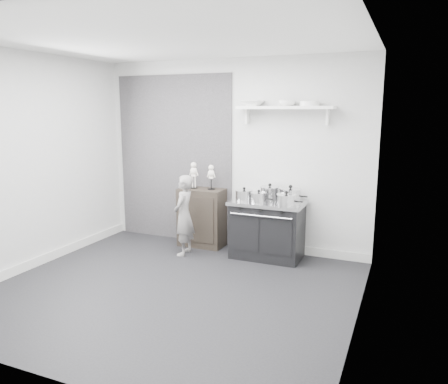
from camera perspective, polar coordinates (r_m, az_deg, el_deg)
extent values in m
plane|color=black|center=(5.07, -6.86, -12.55)|extent=(4.00, 4.00, 0.00)
cube|color=beige|center=(6.31, 1.06, 4.87)|extent=(4.00, 0.02, 2.70)
cube|color=beige|center=(3.30, -23.17, -1.50)|extent=(4.00, 0.02, 2.70)
cube|color=beige|center=(5.96, -24.10, 3.58)|extent=(0.02, 3.60, 2.70)
cube|color=beige|center=(4.08, 17.79, 1.08)|extent=(0.02, 3.60, 2.70)
cube|color=silver|center=(4.71, -7.65, 19.22)|extent=(4.00, 3.60, 0.02)
cube|color=black|center=(6.72, -6.53, 4.31)|extent=(1.90, 0.02, 2.50)
cube|color=silver|center=(6.26, 9.52, -7.42)|extent=(2.00, 0.03, 0.12)
cube|color=silver|center=(6.22, -23.06, -8.28)|extent=(0.03, 3.60, 0.12)
cube|color=white|center=(5.90, 7.95, 10.87)|extent=(1.30, 0.26, 0.04)
cube|color=white|center=(6.13, 3.06, 9.83)|extent=(0.03, 0.12, 0.20)
cube|color=white|center=(5.84, 13.38, 9.51)|extent=(0.03, 0.12, 0.20)
cube|color=black|center=(5.98, 5.67, -5.09)|extent=(0.93, 0.56, 0.74)
cube|color=silver|center=(5.89, 5.74, -1.40)|extent=(0.98, 0.59, 0.05)
cube|color=black|center=(5.79, 2.74, -5.38)|extent=(0.39, 0.02, 0.48)
cube|color=black|center=(5.66, 6.97, -5.84)|extent=(0.39, 0.02, 0.48)
cylinder|color=silver|center=(5.63, 4.78, -3.16)|extent=(0.83, 0.02, 0.02)
cylinder|color=black|center=(5.72, 2.20, -2.15)|extent=(0.04, 0.03, 0.04)
cylinder|color=black|center=(5.63, 4.84, -2.40)|extent=(0.04, 0.03, 0.04)
cylinder|color=black|center=(5.55, 7.56, -2.64)|extent=(0.04, 0.03, 0.04)
cube|color=black|center=(6.46, -2.87, -3.31)|extent=(0.66, 0.38, 0.86)
imported|color=gray|center=(6.05, -5.26, -3.05)|extent=(0.31, 0.44, 1.12)
cylinder|color=silver|center=(5.88, 2.64, -0.50)|extent=(0.23, 0.23, 0.13)
cylinder|color=silver|center=(5.86, 2.64, 0.20)|extent=(0.23, 0.23, 0.01)
sphere|color=black|center=(5.86, 2.65, 0.46)|extent=(0.04, 0.04, 0.04)
cylinder|color=black|center=(5.83, 4.05, -0.62)|extent=(0.10, 0.02, 0.02)
cylinder|color=silver|center=(6.00, 5.99, -0.17)|extent=(0.26, 0.26, 0.16)
cylinder|color=silver|center=(5.99, 6.00, 0.63)|extent=(0.27, 0.27, 0.01)
sphere|color=black|center=(5.98, 6.01, 0.92)|extent=(0.05, 0.05, 0.05)
cylinder|color=black|center=(5.96, 7.54, -0.30)|extent=(0.10, 0.02, 0.02)
cylinder|color=silver|center=(5.89, 8.65, -0.45)|extent=(0.29, 0.29, 0.16)
cylinder|color=silver|center=(5.88, 8.67, 0.37)|extent=(0.29, 0.29, 0.01)
sphere|color=black|center=(5.87, 8.68, 0.69)|extent=(0.05, 0.05, 0.05)
cylinder|color=black|center=(5.85, 10.38, -0.58)|extent=(0.10, 0.02, 0.02)
cylinder|color=silver|center=(5.61, 8.12, -1.12)|extent=(0.25, 0.25, 0.13)
cylinder|color=silver|center=(5.59, 8.14, -0.37)|extent=(0.25, 0.25, 0.01)
sphere|color=black|center=(5.59, 8.15, -0.08)|extent=(0.04, 0.04, 0.04)
cylinder|color=black|center=(5.57, 9.74, -1.25)|extent=(0.10, 0.02, 0.02)
cylinder|color=silver|center=(5.75, 4.55, -0.81)|extent=(0.21, 0.21, 0.13)
cylinder|color=silver|center=(5.73, 4.57, -0.12)|extent=(0.21, 0.21, 0.01)
sphere|color=black|center=(5.73, 4.57, 0.13)|extent=(0.04, 0.04, 0.04)
cylinder|color=black|center=(5.71, 5.91, -0.92)|extent=(0.10, 0.02, 0.02)
imported|color=white|center=(6.03, 3.76, 11.50)|extent=(0.31, 0.31, 0.08)
imported|color=white|center=(5.89, 8.23, 11.41)|extent=(0.23, 0.23, 0.07)
cylinder|color=white|center=(5.82, 11.14, 11.27)|extent=(0.25, 0.25, 0.06)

